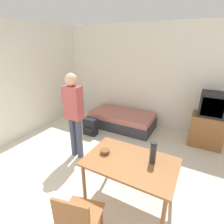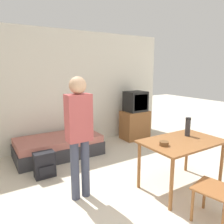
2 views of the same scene
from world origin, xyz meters
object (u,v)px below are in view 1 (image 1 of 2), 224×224
wooden_chair (77,219)px  thermos_flask (153,152)px  person_standing (74,111)px  tv (208,122)px  dining_table (130,167)px  daybed (122,120)px  backpack (90,127)px  mate_bowl (105,152)px

wooden_chair → thermos_flask: 1.17m
person_standing → thermos_flask: 1.75m
tv → dining_table: 2.49m
person_standing → thermos_flask: person_standing is taller
daybed → backpack: 0.93m
thermos_flask → tv: bearing=73.5°
thermos_flask → person_standing: bearing=164.9°
wooden_chair → mate_bowl: (-0.14, 0.82, 0.31)m
person_standing → mate_bowl: 1.21m
daybed → person_standing: size_ratio=1.02×
tv → wooden_chair: (-1.16, -3.15, -0.10)m
dining_table → person_standing: bearing=158.1°
backpack → thermos_flask: bearing=-34.3°
dining_table → daybed: bearing=118.0°
daybed → backpack: bearing=-123.2°
dining_table → thermos_flask: 0.38m
dining_table → tv: bearing=68.5°
daybed → person_standing: (-0.23, -1.66, 0.81)m
daybed → thermos_flask: bearing=-55.6°
tv → backpack: (-2.61, -0.86, -0.36)m
wooden_chair → backpack: size_ratio=1.91×
dining_table → backpack: size_ratio=2.74×
mate_bowl → backpack: bearing=131.8°
thermos_flask → wooden_chair: bearing=-118.2°
backpack → dining_table: bearing=-40.5°
thermos_flask → mate_bowl: thermos_flask is taller
wooden_chair → thermos_flask: size_ratio=2.82×
tv → mate_bowl: 2.67m
daybed → mate_bowl: size_ratio=13.47×
thermos_flask → backpack: (-1.96, 1.34, -0.71)m
wooden_chair → backpack: 2.72m
dining_table → thermos_flask: thermos_flask is taller
tv → backpack: bearing=-161.8°
dining_table → backpack: (-1.70, 1.45, -0.45)m
wooden_chair → mate_bowl: 0.89m
wooden_chair → mate_bowl: wooden_chair is taller
tv → thermos_flask: (-0.65, -2.20, 0.35)m
daybed → person_standing: 1.86m
wooden_chair → backpack: (-1.45, 2.29, -0.26)m
daybed → wooden_chair: size_ratio=2.08×
person_standing → backpack: size_ratio=3.89×
daybed → person_standing: bearing=-98.0°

